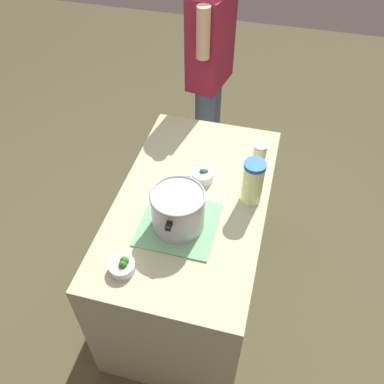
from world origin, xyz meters
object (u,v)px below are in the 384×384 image
lemonade_pitcher (253,182)px  broccoli_bowl_front (203,176)px  broccoli_bowl_center (122,266)px  cooking_pot (178,209)px  mason_jar (260,155)px  person_cook (209,77)px

lemonade_pitcher → broccoli_bowl_front: 0.29m
broccoli_bowl_center → broccoli_bowl_front: bearing=-18.2°
lemonade_pitcher → broccoli_bowl_front: lemonade_pitcher is taller
cooking_pot → broccoli_bowl_front: size_ratio=2.84×
cooking_pot → mason_jar: 0.61m
mason_jar → person_cook: person_cook is taller
lemonade_pitcher → broccoli_bowl_front: bearing=73.6°
mason_jar → broccoli_bowl_center: size_ratio=1.16×
cooking_pot → lemonade_pitcher: bearing=-50.8°
broccoli_bowl_front → mason_jar: bearing=-53.2°
lemonade_pitcher → broccoli_bowl_front: (0.08, 0.26, -0.09)m
lemonade_pitcher → broccoli_bowl_front: size_ratio=2.16×
broccoli_bowl_center → person_cook: 1.51m
cooking_pot → person_cook: (1.21, 0.13, -0.04)m
cooking_pot → mason_jar: bearing=-30.2°
mason_jar → broccoli_bowl_center: bearing=150.3°
cooking_pot → mason_jar: cooking_pot is taller
cooking_pot → person_cook: size_ratio=0.19×
cooking_pot → broccoli_bowl_center: (-0.30, 0.17, -0.09)m
lemonade_pitcher → broccoli_bowl_center: size_ratio=2.14×
lemonade_pitcher → mason_jar: lemonade_pitcher is taller
mason_jar → cooking_pot: bearing=149.8°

